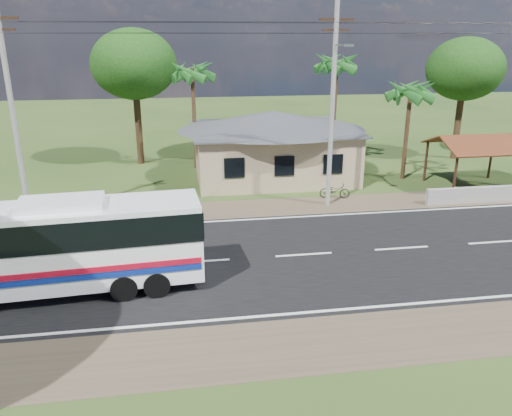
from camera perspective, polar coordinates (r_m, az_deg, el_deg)
The scene contains 13 objects.
ground at distance 21.87m, azimuth 5.48°, elevation -5.37°, with size 120.00×120.00×0.00m, color #294117.
road at distance 21.87m, azimuth 5.48°, elevation -5.35°, with size 120.00×16.00×0.03m.
house at distance 33.45m, azimuth 1.85°, elevation 8.06°, with size 12.40×10.00×5.00m.
waiting_shed at distance 33.74m, azimuth 23.98°, elevation 6.68°, with size 5.20×4.48×3.35m.
concrete_barrier at distance 31.37m, azimuth 24.64°, elevation 1.44°, with size 7.00×0.30×0.90m, color #9E9E99.
utility_poles at distance 27.10m, azimuth 8.07°, elevation 11.99°, with size 32.80×2.22×11.00m.
palm_near at distance 33.77m, azimuth 17.26°, elevation 12.61°, with size 2.80×2.80×6.70m.
palm_mid at distance 36.55m, azimuth 9.21°, elevation 15.91°, with size 2.80×2.80×8.20m.
palm_far at distance 35.36m, azimuth -7.29°, elevation 15.12°, with size 2.80×2.80×7.70m.
tree_behind_house at distance 37.43m, azimuth -13.79°, elevation 15.63°, with size 6.00×6.00×9.61m.
tree_behind_shed at distance 41.17m, azimuth 22.77°, elevation 14.39°, with size 5.60×5.60×9.02m.
coach_bus at distance 19.40m, azimuth -23.73°, elevation -3.62°, with size 11.79×3.27×3.62m.
motorcycle at distance 29.53m, azimuth 8.99°, elevation 1.98°, with size 0.61×1.75×0.92m, color black.
Camera 1 is at (-5.10, -19.27, 9.01)m, focal length 35.00 mm.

